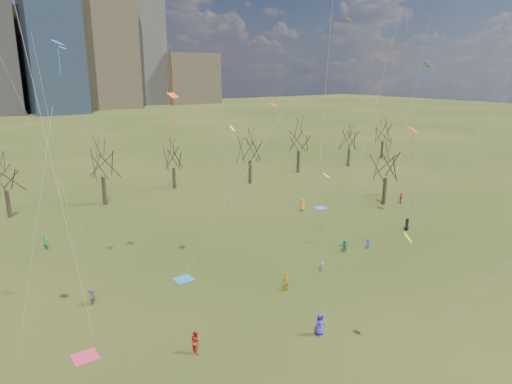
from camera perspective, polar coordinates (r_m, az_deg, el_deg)
ground at (r=38.32m, az=10.39°, el=-14.09°), size 500.00×500.00×0.00m
bare_tree_row at (r=66.45m, az=-12.34°, el=3.91°), size 113.04×29.80×9.50m
blanket_teal at (r=42.90m, az=-9.03°, el=-10.69°), size 1.60×1.50×0.03m
blanket_navy at (r=63.93m, az=8.04°, el=-1.96°), size 1.60×1.50×0.03m
blanket_crimson at (r=34.18m, az=-20.55°, el=-18.74°), size 1.60×1.50×0.03m
person_0 at (r=34.35m, az=7.99°, el=-16.06°), size 0.83×0.56×1.66m
person_2 at (r=32.47m, az=-7.49°, el=-18.03°), size 0.70×0.86×1.68m
person_3 at (r=44.07m, az=8.19°, el=-9.24°), size 0.69×0.74×1.00m
person_4 at (r=40.10m, az=3.86°, el=-11.17°), size 1.01×0.58×1.63m
person_5 at (r=48.93m, az=11.02°, el=-6.62°), size 1.33×0.77×1.37m
person_6 at (r=57.26m, az=18.36°, el=-3.85°), size 0.86×0.73×1.49m
person_8 at (r=50.22m, az=13.85°, el=-6.32°), size 0.72×0.75×1.21m
person_10 at (r=68.32m, az=17.66°, el=-0.75°), size 1.01×0.73×1.59m
person_11 at (r=40.30m, az=-19.87°, el=-12.09°), size 0.97×1.40×1.45m
person_12 at (r=62.22m, az=5.83°, el=-1.62°), size 0.64×0.85×1.58m
person_13 at (r=53.51m, az=-24.83°, el=-5.77°), size 0.66×0.68×1.57m
kites_airborne at (r=45.49m, az=4.09°, el=7.89°), size 56.11×50.08×31.47m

